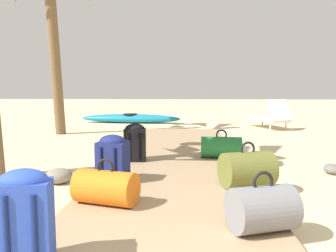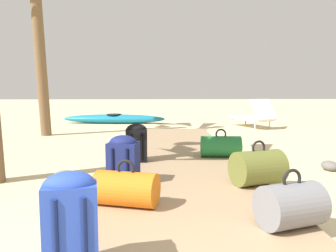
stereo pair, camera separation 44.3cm
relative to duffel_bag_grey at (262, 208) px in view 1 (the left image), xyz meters
name	(u,v)px [view 1 (the left image)]	position (x,y,z in m)	size (l,w,h in m)	color
ground_plane	(173,184)	(-0.70, 1.45, -0.25)	(60.00, 60.00, 0.00)	beige
boardwalk	(175,166)	(-0.70, 2.24, -0.21)	(1.83, 7.92, 0.08)	tan
duffel_bag_grey	(262,208)	(0.00, 0.00, 0.00)	(0.53, 0.46, 0.45)	slate
duffel_bag_green	(221,147)	(-0.03, 2.62, -0.01)	(0.61, 0.36, 0.43)	#237538
backpack_blue	(25,215)	(-1.48, -0.56, 0.13)	(0.33, 0.25, 0.58)	#2847B7
backpack_black	(135,141)	(-1.28, 2.33, 0.11)	(0.30, 0.23, 0.54)	black
duffel_bag_orange	(106,187)	(-1.26, 0.51, -0.01)	(0.61, 0.44, 0.42)	orange
backpack_navy	(113,157)	(-1.36, 1.24, 0.11)	(0.36, 0.31, 0.53)	navy
duffel_bag_olive	(247,169)	(0.09, 1.12, 0.02)	(0.62, 0.52, 0.48)	olive
lounge_chair	(269,117)	(1.74, 7.04, 0.08)	(1.08, 1.62, 0.82)	white
kayak	(130,118)	(-2.33, 8.37, -0.10)	(3.26, 0.80, 0.30)	teal
rock_right_mid	(332,169)	(1.35, 2.03, -0.18)	(0.25, 0.19, 0.13)	slate
rock_left_near	(59,176)	(-2.04, 1.43, -0.16)	(0.31, 0.32, 0.18)	gray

